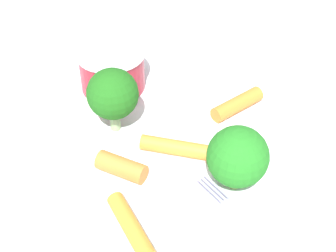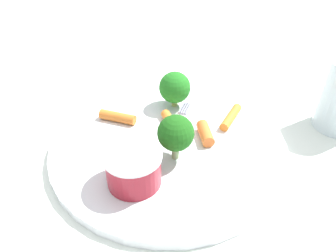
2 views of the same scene
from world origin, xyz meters
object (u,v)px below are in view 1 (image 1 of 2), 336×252
at_px(broccoli_floret_0, 238,157).
at_px(carrot_stick_1, 121,167).
at_px(plate, 154,143).
at_px(carrot_stick_3, 237,104).
at_px(broccoli_floret_1, 113,94).
at_px(carrot_stick_2, 131,226).
at_px(sauce_cup, 112,69).
at_px(carrot_stick_0, 175,147).
at_px(fork, 273,248).

distance_m(broccoli_floret_0, carrot_stick_1, 0.09).
height_order(plate, carrot_stick_1, carrot_stick_1).
bearing_deg(carrot_stick_3, carrot_stick_1, -69.19).
xyz_separation_m(broccoli_floret_1, carrot_stick_2, (0.11, -0.01, -0.03)).
distance_m(sauce_cup, broccoli_floret_1, 0.06).
bearing_deg(broccoli_floret_1, broccoli_floret_0, 38.01).
xyz_separation_m(carrot_stick_0, carrot_stick_2, (0.07, -0.05, -0.00)).
distance_m(plate, carrot_stick_1, 0.05).
distance_m(plate, carrot_stick_3, 0.08).
xyz_separation_m(plate, carrot_stick_3, (-0.01, 0.08, 0.01)).
height_order(carrot_stick_3, fork, carrot_stick_3).
xyz_separation_m(carrot_stick_1, carrot_stick_3, (-0.04, 0.12, -0.00)).
distance_m(plate, sauce_cup, 0.09).
xyz_separation_m(plate, carrot_stick_2, (0.09, -0.04, 0.01)).
distance_m(broccoli_floret_1, carrot_stick_0, 0.07).
relative_size(carrot_stick_0, fork, 0.36).
bearing_deg(carrot_stick_1, broccoli_floret_0, 64.64).
bearing_deg(carrot_stick_2, plate, 154.08).
xyz_separation_m(broccoli_floret_0, fork, (0.06, 0.00, -0.03)).
height_order(sauce_cup, fork, sauce_cup).
xyz_separation_m(carrot_stick_0, carrot_stick_3, (-0.04, 0.07, 0.00)).
height_order(broccoli_floret_0, broccoli_floret_1, broccoli_floret_1).
distance_m(carrot_stick_0, carrot_stick_3, 0.08).
bearing_deg(carrot_stick_0, plate, -153.33).
relative_size(sauce_cup, carrot_stick_0, 1.11).
bearing_deg(plate, broccoli_floret_0, 31.99).
distance_m(sauce_cup, fork, 0.22).
distance_m(broccoli_floret_0, broccoli_floret_1, 0.12).
bearing_deg(broccoli_floret_1, carrot_stick_3, 85.02).
xyz_separation_m(carrot_stick_2, fork, (0.04, 0.09, -0.00)).
height_order(plate, carrot_stick_3, carrot_stick_3).
bearing_deg(broccoli_floret_1, carrot_stick_0, 41.54).
bearing_deg(plate, carrot_stick_2, -25.92).
distance_m(plate, fork, 0.14).
height_order(broccoli_floret_1, fork, broccoli_floret_1).
bearing_deg(carrot_stick_0, carrot_stick_2, -39.66).
xyz_separation_m(carrot_stick_1, fork, (0.10, 0.08, -0.01)).
relative_size(sauce_cup, broccoli_floret_1, 1.07).
xyz_separation_m(carrot_stick_2, carrot_stick_3, (-0.10, 0.13, 0.00)).
xyz_separation_m(plate, broccoli_floret_0, (0.07, 0.04, 0.04)).
distance_m(sauce_cup, carrot_stick_1, 0.12).
bearing_deg(plate, broccoli_floret_1, -127.93).
height_order(sauce_cup, broccoli_floret_0, broccoli_floret_0).
bearing_deg(carrot_stick_2, carrot_stick_3, 128.89).
xyz_separation_m(sauce_cup, broccoli_floret_0, (0.15, 0.06, 0.01)).
height_order(carrot_stick_2, fork, carrot_stick_2).
relative_size(broccoli_floret_1, carrot_stick_2, 1.04).
height_order(plate, fork, fork).
distance_m(broccoli_floret_0, carrot_stick_0, 0.06).
height_order(carrot_stick_0, carrot_stick_1, carrot_stick_1).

